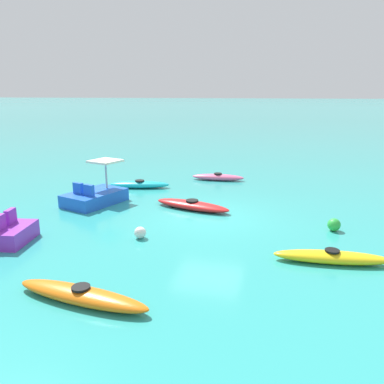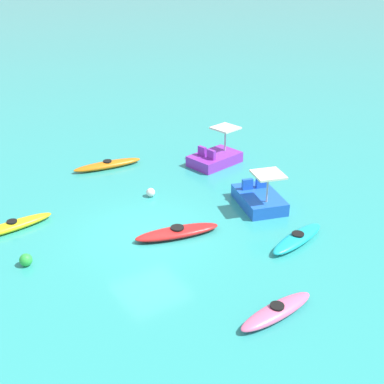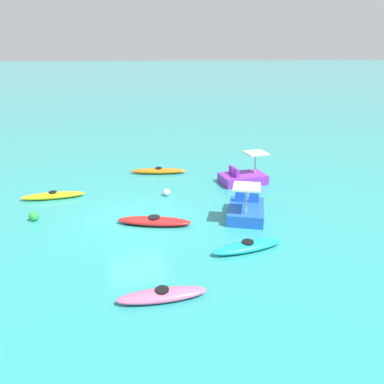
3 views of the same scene
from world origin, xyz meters
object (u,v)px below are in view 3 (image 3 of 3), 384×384
(kayak_red, at_px, (154,221))
(kayak_pink, at_px, (162,295))
(kayak_yellow, at_px, (53,196))
(pedal_boat_blue, at_px, (246,210))
(buoy_white, at_px, (167,192))
(kayak_orange, at_px, (159,171))
(pedal_boat_purple, at_px, (243,177))
(buoy_green, at_px, (34,216))
(kayak_cyan, at_px, (248,246))

(kayak_red, xyz_separation_m, kayak_pink, (5.20, -0.03, -0.00))
(kayak_pink, height_order, kayak_yellow, same)
(pedal_boat_blue, relative_size, buoy_white, 7.45)
(buoy_white, bearing_deg, kayak_orange, -177.33)
(kayak_orange, relative_size, buoy_white, 8.94)
(pedal_boat_purple, relative_size, buoy_white, 7.16)
(kayak_pink, bearing_deg, kayak_orange, 176.98)
(pedal_boat_purple, distance_m, pedal_boat_blue, 4.63)
(kayak_pink, relative_size, buoy_green, 6.46)
(pedal_boat_purple, bearing_deg, kayak_red, -47.25)
(buoy_white, relative_size, buoy_green, 0.89)
(pedal_boat_purple, xyz_separation_m, buoy_white, (1.38, -4.30, -0.15))
(kayak_orange, height_order, kayak_yellow, same)
(pedal_boat_purple, bearing_deg, kayak_pink, -27.34)
(kayak_cyan, height_order, buoy_white, kayak_cyan)
(kayak_cyan, xyz_separation_m, buoy_white, (-6.02, -2.44, 0.02))
(kayak_red, distance_m, pedal_boat_purple, 6.94)
(kayak_pink, bearing_deg, buoy_green, -141.70)
(kayak_orange, distance_m, kayak_pink, 12.32)
(kayak_orange, bearing_deg, pedal_boat_purple, 61.87)
(kayak_cyan, bearing_deg, kayak_pink, -52.49)
(kayak_red, height_order, pedal_boat_purple, pedal_boat_purple)
(kayak_red, height_order, kayak_yellow, same)
(kayak_cyan, bearing_deg, pedal_boat_purple, 165.92)
(pedal_boat_blue, bearing_deg, kayak_red, -86.94)
(kayak_yellow, distance_m, buoy_green, 2.59)
(kayak_orange, distance_m, kayak_cyan, 10.14)
(kayak_orange, xyz_separation_m, buoy_green, (5.96, -5.66, 0.05))
(kayak_cyan, bearing_deg, kayak_red, -129.72)
(kayak_yellow, distance_m, pedal_boat_purple, 9.89)
(kayak_red, height_order, kayak_orange, same)
(kayak_red, xyz_separation_m, buoy_white, (-3.33, 0.80, 0.02))
(kayak_cyan, xyz_separation_m, pedal_boat_blue, (-2.91, 0.75, 0.17))
(kayak_pink, relative_size, kayak_yellow, 0.88)
(kayak_red, relative_size, kayak_orange, 0.97)
(kayak_orange, distance_m, kayak_yellow, 6.34)
(kayak_orange, xyz_separation_m, buoy_white, (3.77, 0.18, 0.02))
(kayak_red, distance_m, buoy_white, 3.42)
(pedal_boat_purple, bearing_deg, buoy_white, -72.19)
(kayak_orange, height_order, kayak_pink, same)
(kayak_pink, relative_size, kayak_cyan, 0.93)
(pedal_boat_purple, distance_m, buoy_white, 4.52)
(kayak_cyan, height_order, pedal_boat_purple, pedal_boat_purple)
(kayak_pink, xyz_separation_m, pedal_boat_purple, (-9.91, 5.12, 0.17))
(buoy_white, xyz_separation_m, buoy_green, (2.18, -5.84, 0.02))
(pedal_boat_purple, xyz_separation_m, pedal_boat_blue, (4.50, -1.11, 0.00))
(buoy_white, bearing_deg, pedal_boat_purple, 107.81)
(kayak_orange, xyz_separation_m, kayak_yellow, (3.39, -5.36, 0.00))
(kayak_red, distance_m, buoy_green, 5.17)
(kayak_orange, bearing_deg, pedal_boat_blue, 26.04)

